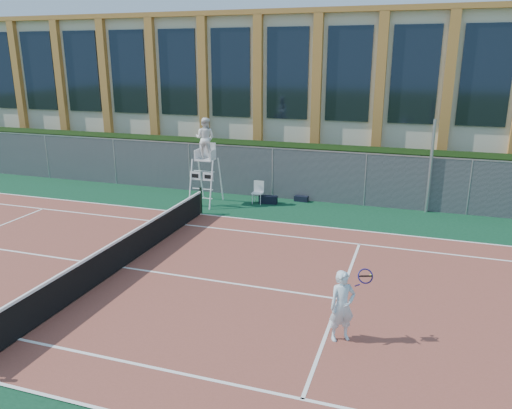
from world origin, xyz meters
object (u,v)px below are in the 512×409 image
(steel_pole, at_px, (430,167))
(umpire_chair, at_px, (205,141))
(plastic_chair, at_px, (258,190))
(tennis_player, at_px, (342,306))

(steel_pole, xyz_separation_m, umpire_chair, (-8.88, -1.65, 0.83))
(plastic_chair, relative_size, tennis_player, 0.58)
(steel_pole, bearing_deg, tennis_player, -99.40)
(steel_pole, relative_size, tennis_player, 2.29)
(umpire_chair, distance_m, tennis_player, 11.57)
(umpire_chair, relative_size, tennis_player, 2.26)
(steel_pole, bearing_deg, plastic_chair, -172.42)
(umpire_chair, xyz_separation_m, plastic_chair, (2.06, 0.74, -2.12))
(steel_pole, distance_m, tennis_player, 10.76)
(steel_pole, relative_size, umpire_chair, 1.01)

